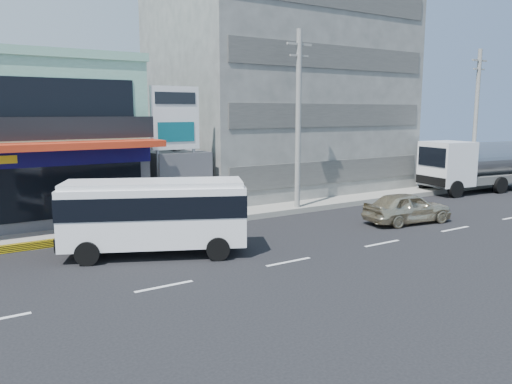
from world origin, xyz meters
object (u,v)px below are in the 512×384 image
Objects in this scene: concrete_building at (279,92)px; tanker_truck at (476,164)px; sedan at (407,207)px; minibus at (155,211)px; utility_pole_near at (298,120)px; shop_building at (3,144)px; satellite_dish at (171,149)px; motorcycle_rider at (128,224)px; utility_pole_far at (476,118)px; billboard at (175,125)px.

tanker_truck is at bearing -37.14° from concrete_building.
minibus is at bearing 91.91° from sedan.
utility_pole_near is at bearing 176.78° from tanker_truck.
minibus reaches higher than sedan.
utility_pole_near reaches higher than minibus.
satellite_dish is (8.00, -2.95, -0.42)m from shop_building.
concrete_building is 17.48m from motorcycle_rider.
sedan is at bearing -34.48° from shop_building.
utility_pole_far is (22.00, -3.60, 1.57)m from satellite_dish.
utility_pole_far reaches higher than shop_building.
minibus is 1.58× the size of sedan.
utility_pole_near is 11.10m from minibus.
concrete_building reaches higher than billboard.
sedan is at bearing -6.27° from minibus.
motorcycle_rider is (4.00, -7.28, -3.34)m from shop_building.
motorcycle_rider is at bearing 179.73° from tanker_truck.
satellite_dish is 0.15× the size of utility_pole_near.
utility_pole_near reaches higher than sedan.
utility_pole_far is at bearing -32.35° from concrete_building.
satellite_dish is 12.95m from sedan.
concrete_building reaches higher than sedan.
shop_building is 1.24× the size of utility_pole_far.
minibus is (-3.87, -7.37, -1.81)m from satellite_dish.
billboard is at bearing 62.08° from sedan.
shop_building is 8.92m from billboard.
shop_building is at bearing 147.68° from billboard.
satellite_dish is at bearing 74.48° from billboard.
shop_building is 2.65× the size of sedan.
concrete_building is 8.79m from utility_pole_near.
shop_building reaches higher than tanker_truck.
tanker_truck is at bearing 6.65° from minibus.
concrete_building is 2.17× the size of minibus.
utility_pole_far reaches higher than sedan.
shop_building is at bearing -176.65° from concrete_building.
tanker_truck is 25.19m from motorcycle_rider.
concrete_building is at bearing 4.13° from sedan.
shop_building is at bearing 111.80° from minibus.
satellite_dish is at bearing 62.27° from minibus.
sedan is (3.09, -5.20, -4.35)m from utility_pole_near.
shop_building is 18.28m from concrete_building.
minibus is (-9.87, -3.77, -3.38)m from utility_pole_near.
billboard reaches higher than motorcycle_rider.
billboard is at bearing 175.43° from utility_pole_far.
billboard is 0.94× the size of minibus.
concrete_building is 1.69× the size of tanker_truck.
utility_pole_far is at bearing 1.62° from motorcycle_rider.
tanker_truck reaches higher than motorcycle_rider.
utility_pole_far is at bearing 0.00° from utility_pole_near.
motorcycle_rider is at bearing -178.38° from utility_pole_far.
satellite_dish is 6.58m from motorcycle_rider.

